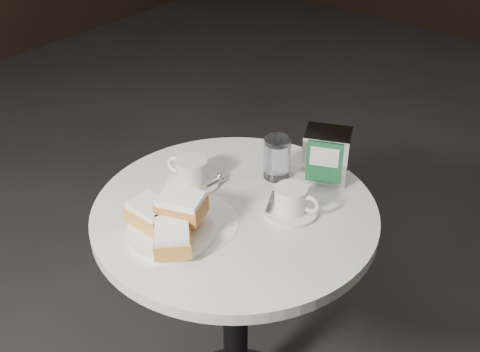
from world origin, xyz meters
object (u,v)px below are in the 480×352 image
Objects in this scene: beignet_plate at (169,223)px; coffee_cup_right at (291,202)px; coffee_cup_left at (192,173)px; water_glass_right at (322,162)px; napkin_dispenser at (326,155)px; water_glass_left at (277,158)px; cafe_table at (235,269)px.

beignet_plate is 1.65× the size of coffee_cup_right.
water_glass_right is at bearing 35.31° from coffee_cup_left.
napkin_dispenser is at bearing 85.20° from coffee_cup_right.
water_glass_left reaches higher than coffee_cup_right.
coffee_cup_right is at bearing -82.11° from water_glass_right.
coffee_cup_right is at bearing -41.08° from water_glass_left.
water_glass_left reaches higher than cafe_table.
water_glass_left is at bearing 40.88° from coffee_cup_left.
water_glass_left is at bearing 92.60° from cafe_table.
water_glass_left is at bearing 127.74° from coffee_cup_right.
coffee_cup_right is 0.17m from water_glass_right.
beignet_plate is 0.22m from coffee_cup_left.
coffee_cup_left is 1.10× the size of napkin_dispenser.
napkin_dispenser reaches higher than cafe_table.
napkin_dispenser is at bearing 78.48° from water_glass_right.
water_glass_left is 1.08× the size of water_glass_right.
beignet_plate is at bearing -108.26° from water_glass_right.
napkin_dispenser is (0.10, 0.08, 0.01)m from water_glass_left.
napkin_dispenser is (0.25, 0.24, 0.04)m from coffee_cup_left.
water_glass_right is 0.73× the size of napkin_dispenser.
coffee_cup_right is at bearing 33.31° from cafe_table.
water_glass_right is at bearing 86.72° from coffee_cup_right.
coffee_cup_left is at bearing -131.28° from water_glass_left.
cafe_table is 0.38m from napkin_dispenser.
beignet_plate is (-0.05, -0.18, 0.23)m from cafe_table.
cafe_table is 0.27m from coffee_cup_right.
cafe_table is at bearing -12.77° from coffee_cup_left.
water_glass_right reaches higher than cafe_table.
coffee_cup_right is 1.53× the size of water_glass_right.
cafe_table is 0.28m from coffee_cup_left.
cafe_table is 0.36m from water_glass_right.
coffee_cup_right is at bearing 57.11° from beignet_plate.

